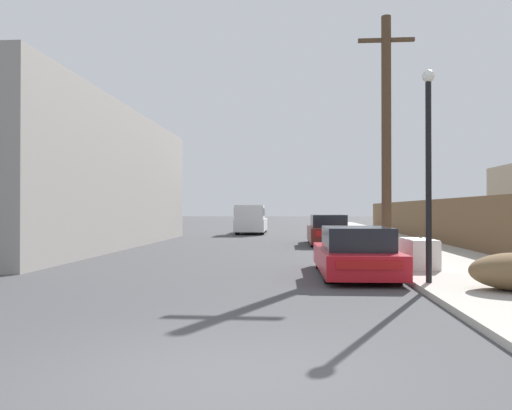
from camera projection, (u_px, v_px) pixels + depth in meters
ground_plane at (216, 384)px, 4.68m from camera, size 220.00×220.00×0.00m
sidewalk_curb at (378, 238)px, 27.68m from camera, size 4.20×63.00×0.12m
discarded_fridge at (418, 253)px, 13.04m from camera, size 0.73×1.62×0.77m
parked_sports_car_red at (355, 254)px, 12.22m from camera, size 1.86×4.35×1.21m
car_parked_mid at (328, 231)px, 23.03m from camera, size 1.81×4.70×1.39m
pickup_truck at (251, 220)px, 33.10m from camera, size 2.00×5.34×1.89m
utility_pole at (386, 133)px, 16.14m from camera, size 1.80×0.31×7.79m
street_lamp at (428, 158)px, 10.34m from camera, size 0.26×0.26×4.42m
wooden_fence at (443, 221)px, 22.09m from camera, size 0.08×39.29×1.98m
building_left_block at (57, 179)px, 21.73m from camera, size 7.00×17.99×5.90m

